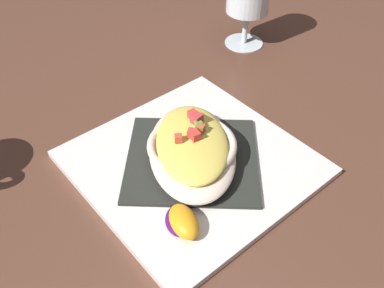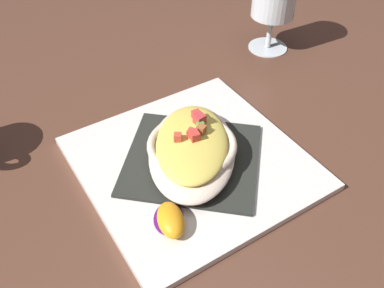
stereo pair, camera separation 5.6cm
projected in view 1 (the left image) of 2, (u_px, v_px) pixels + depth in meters
ground_plane at (192, 165)px, 0.58m from camera, size 2.60×2.60×0.00m
square_plate at (192, 163)px, 0.58m from camera, size 0.29×0.29×0.01m
folded_napkin at (192, 159)px, 0.58m from camera, size 0.24×0.24×0.00m
gratin_dish at (192, 147)px, 0.56m from camera, size 0.20×0.22×0.05m
orange_garnish at (183, 221)px, 0.49m from camera, size 0.06×0.07×0.02m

